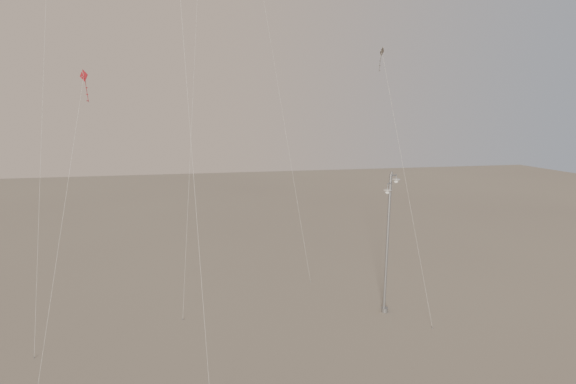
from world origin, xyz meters
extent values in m
plane|color=gray|center=(0.00, 0.00, 0.00)|extent=(160.00, 160.00, 0.00)
cylinder|color=gray|center=(9.32, 6.06, 0.15)|extent=(0.44, 0.44, 0.30)
cylinder|color=gray|center=(9.32, 6.06, 4.57)|extent=(0.30, 0.18, 9.14)
cylinder|color=gray|center=(9.43, 6.06, 9.19)|extent=(0.14, 0.14, 0.18)
cylinder|color=gray|center=(9.65, 6.18, 9.04)|extent=(0.47, 0.31, 0.07)
cylinder|color=gray|center=(9.87, 6.31, 8.89)|extent=(0.06, 0.06, 0.30)
ellipsoid|color=beige|center=(9.87, 6.31, 8.74)|extent=(0.52, 0.52, 0.18)
cylinder|color=gray|center=(9.22, 5.85, 8.59)|extent=(0.49, 0.46, 0.07)
cylinder|color=gray|center=(9.00, 5.65, 8.39)|extent=(0.06, 0.06, 0.40)
ellipsoid|color=beige|center=(9.00, 5.65, 8.19)|extent=(0.52, 0.52, 0.18)
cylinder|color=gray|center=(-11.32, 4.74, 0.05)|extent=(0.06, 0.06, 0.10)
cylinder|color=beige|center=(-2.85, 1.75, 14.72)|extent=(1.10, 8.14, 29.35)
cylinder|color=beige|center=(-2.11, 14.84, 18.48)|extent=(3.09, 14.38, 36.87)
cylinder|color=gray|center=(-3.64, 7.66, 0.05)|extent=(0.06, 0.06, 0.10)
cube|color=maroon|center=(-7.86, 5.08, 14.72)|extent=(0.47, 0.42, 0.59)
cylinder|color=maroon|center=(-7.80, 5.21, 13.94)|extent=(0.09, 0.16, 1.03)
cylinder|color=beige|center=(-8.88, 2.57, 7.39)|extent=(2.05, 5.02, 14.68)
cube|color=#322F2A|center=(10.49, 10.59, 17.11)|extent=(0.22, 0.72, 0.68)
cylinder|color=#322F2A|center=(10.35, 10.55, 16.28)|extent=(0.17, 0.07, 1.05)
cylinder|color=beige|center=(10.84, 6.94, 8.58)|extent=(0.71, 7.32, 17.07)
cylinder|color=gray|center=(11.19, 3.28, 0.05)|extent=(0.06, 0.06, 0.10)
cylinder|color=beige|center=(3.69, 15.52, 17.27)|extent=(4.52, 6.61, 34.44)
cylinder|color=gray|center=(5.94, 12.23, 0.05)|extent=(0.06, 0.06, 0.10)
camera|label=1|loc=(-2.78, -19.66, 12.82)|focal=28.00mm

